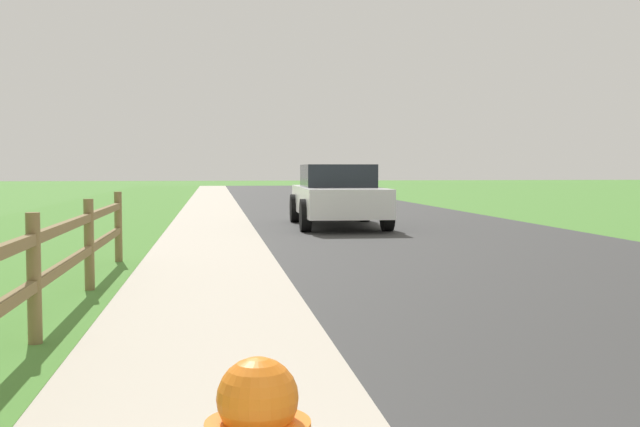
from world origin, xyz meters
The scene contains 6 objects.
ground_plane centered at (0.00, 25.00, 0.00)m, with size 120.00×120.00×0.00m, color #4B8433.
road_asphalt centered at (3.50, 27.00, 0.00)m, with size 7.00×66.00×0.01m, color #383838.
curb_concrete centered at (-3.00, 27.00, 0.00)m, with size 6.00×66.00×0.01m, color #BCB2A0.
grass_verge centered at (-4.50, 27.00, 0.01)m, with size 5.00×66.00×0.00m, color #4B8433.
rail_fence centered at (-2.32, 5.92, 0.61)m, with size 0.11×10.66×1.04m.
parked_suv_white centered at (2.00, 17.53, 0.74)m, with size 2.14×4.83×1.47m.
Camera 1 is at (-0.93, -0.17, 1.38)m, focal length 42.28 mm.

